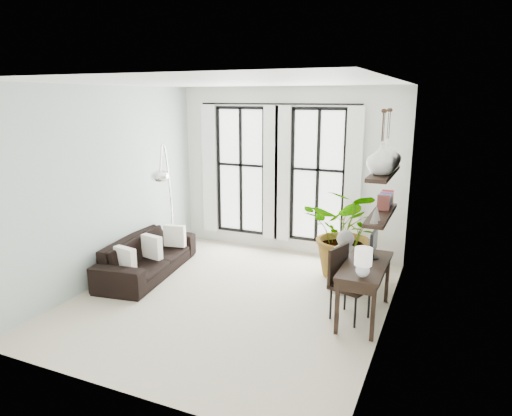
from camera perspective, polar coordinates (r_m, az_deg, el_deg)
The scene contains 16 objects.
floor at distance 7.12m, azimuth -3.04°, elevation -11.24°, with size 5.00×5.00×0.00m, color beige.
ceiling at distance 6.46m, azimuth -3.41°, elevation 15.44°, with size 5.00×5.00×0.00m, color white.
wall_left at distance 7.87m, azimuth -18.04°, elevation 2.76°, with size 5.00×5.00×0.00m, color #A7BAB1.
wall_right at distance 5.97m, azimuth 16.46°, elevation -0.45°, with size 5.00×5.00×0.00m, color white.
wall_back at distance 8.88m, azimuth 4.08°, elevation 4.57°, with size 4.50×4.50×0.00m, color white.
windows at distance 8.88m, azimuth 2.70°, elevation 4.33°, with size 3.26×0.13×2.65m.
wall_shelves at distance 6.18m, azimuth 15.54°, elevation 1.31°, with size 0.25×1.30×0.60m.
sofa at distance 8.17m, azimuth -13.38°, elevation -5.81°, with size 2.23×0.87×0.65m, color black.
throw_pillows at distance 8.06m, azimuth -12.87°, elevation -4.75°, with size 0.40×1.52×0.40m.
plant at distance 7.84m, azimuth 11.44°, elevation -3.02°, with size 1.41×1.22×1.57m, color #2D7228.
desk at distance 6.40m, azimuth 13.40°, elevation -7.40°, with size 0.57×1.34×1.18m.
desk_chair at distance 6.47m, azimuth 11.09°, elevation -8.61°, with size 0.60×0.60×1.00m.
arc_lamp at distance 8.15m, azimuth -11.31°, elevation 4.47°, with size 0.72×1.20×2.25m.
buddha at distance 7.42m, azimuth 10.98°, elevation -6.97°, with size 0.55×0.55×0.98m.
vase_a at distance 5.81m, azimuth 15.46°, elevation 5.95°, with size 0.37×0.37×0.38m, color white.
vase_b at distance 6.21m, azimuth 16.01°, elevation 6.37°, with size 0.37×0.37×0.38m, color white.
Camera 1 is at (2.92, -5.76, 3.00)m, focal length 32.00 mm.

